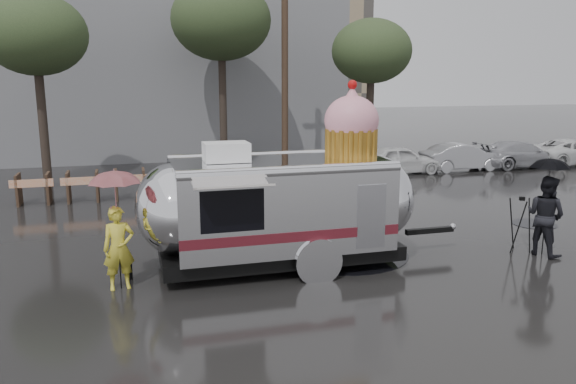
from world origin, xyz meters
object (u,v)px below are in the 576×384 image
object	(u,v)px
airstream_trailer	(283,201)
tripod	(520,220)
person_right	(545,216)
person_left	(119,248)

from	to	relation	value
airstream_trailer	tripod	size ratio (longest dim) A/B	5.66
airstream_trailer	person_right	size ratio (longest dim) A/B	4.07
tripod	person_left	bearing A→B (deg)	-165.39
person_right	tripod	bearing A→B (deg)	28.38
airstream_trailer	person_left	bearing A→B (deg)	-171.89
person_left	tripod	size ratio (longest dim) A/B	1.23
airstream_trailer	tripod	world-z (taller)	airstream_trailer
airstream_trailer	tripod	bearing A→B (deg)	-5.92
person_left	person_right	size ratio (longest dim) A/B	0.88
airstream_trailer	person_right	bearing A→B (deg)	-8.83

